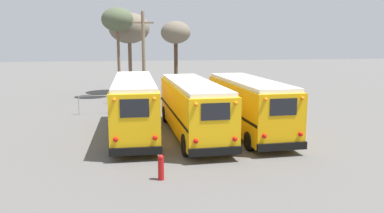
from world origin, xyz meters
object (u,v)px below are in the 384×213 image
at_px(utility_pole, 144,57).
at_px(bare_tree_0, 117,21).
at_px(bare_tree_2, 176,34).
at_px(school_bus_2, 249,105).
at_px(bare_tree_1, 129,29).
at_px(fire_hydrant, 161,167).
at_px(school_bus_1, 193,106).
at_px(school_bus_0, 134,105).

height_order(utility_pole, bare_tree_0, bare_tree_0).
relative_size(bare_tree_0, bare_tree_2, 1.18).
height_order(school_bus_2, bare_tree_2, bare_tree_2).
relative_size(utility_pole, bare_tree_0, 0.93).
xyz_separation_m(utility_pole, bare_tree_2, (3.02, 1.99, 1.94)).
distance_m(bare_tree_0, bare_tree_2, 5.71).
bearing_deg(bare_tree_1, bare_tree_2, -51.25).
bearing_deg(fire_hydrant, bare_tree_2, 81.12).
bearing_deg(fire_hydrant, bare_tree_1, 92.23).
xyz_separation_m(school_bus_1, bare_tree_1, (-3.42, 18.57, 4.92)).
bearing_deg(school_bus_0, school_bus_1, -12.44).
bearing_deg(school_bus_2, bare_tree_0, 116.72).
bearing_deg(bare_tree_0, bare_tree_1, 71.43).
bearing_deg(bare_tree_0, school_bus_2, -63.28).
bearing_deg(school_bus_0, bare_tree_0, 94.57).
xyz_separation_m(bare_tree_1, fire_hydrant, (0.99, -25.37, -6.12)).
height_order(bare_tree_1, fire_hydrant, bare_tree_1).
relative_size(bare_tree_2, fire_hydrant, 6.96).
bearing_deg(school_bus_0, school_bus_2, -7.50).
xyz_separation_m(school_bus_0, fire_hydrant, (0.89, -7.53, -1.27)).
height_order(bare_tree_2, fire_hydrant, bare_tree_2).
bearing_deg(school_bus_2, school_bus_0, 172.50).
height_order(utility_pole, bare_tree_2, utility_pole).
bearing_deg(school_bus_0, bare_tree_2, 72.30).
relative_size(school_bus_0, utility_pole, 1.32).
xyz_separation_m(school_bus_0, bare_tree_0, (-1.17, 14.64, 5.49)).
xyz_separation_m(school_bus_1, fire_hydrant, (-2.43, -6.80, -1.20)).
distance_m(utility_pole, fire_hydrant, 18.56).
relative_size(school_bus_2, bare_tree_2, 1.33).
bearing_deg(utility_pole, school_bus_1, -78.62).
relative_size(bare_tree_1, bare_tree_2, 1.15).
height_order(school_bus_1, bare_tree_0, bare_tree_0).
bearing_deg(school_bus_1, fire_hydrant, -109.69).
height_order(school_bus_0, bare_tree_0, bare_tree_0).
relative_size(school_bus_1, school_bus_2, 1.11).
distance_m(school_bus_2, bare_tree_1, 20.49).
distance_m(school_bus_1, bare_tree_1, 19.51).
distance_m(school_bus_2, utility_pole, 13.07).
height_order(school_bus_0, bare_tree_1, bare_tree_1).
distance_m(school_bus_0, school_bus_2, 6.70).
distance_m(bare_tree_1, bare_tree_2, 6.65).
bearing_deg(school_bus_2, school_bus_1, 177.55).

